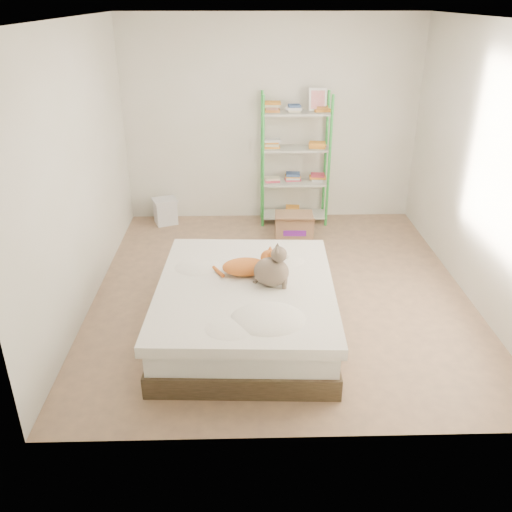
{
  "coord_description": "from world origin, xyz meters",
  "views": [
    {
      "loc": [
        -0.39,
        -4.93,
        2.78
      ],
      "look_at": [
        -0.27,
        -0.48,
        0.62
      ],
      "focal_mm": 38.0,
      "sensor_mm": 36.0,
      "label": 1
    }
  ],
  "objects_px": {
    "bed": "(246,308)",
    "shelf_unit": "(295,158)",
    "cardboard_box": "(294,227)",
    "grey_cat": "(271,266)",
    "white_bin": "(165,211)",
    "orange_cat": "(245,265)"
  },
  "relations": [
    {
      "from": "bed",
      "to": "white_bin",
      "type": "height_order",
      "value": "bed"
    },
    {
      "from": "shelf_unit",
      "to": "cardboard_box",
      "type": "xyz_separation_m",
      "value": [
        -0.05,
        -0.59,
        -0.71
      ]
    },
    {
      "from": "shelf_unit",
      "to": "white_bin",
      "type": "bearing_deg",
      "value": -178.96
    },
    {
      "from": "bed",
      "to": "shelf_unit",
      "type": "xyz_separation_m",
      "value": [
        0.67,
        2.66,
        0.63
      ]
    },
    {
      "from": "bed",
      "to": "grey_cat",
      "type": "relative_size",
      "value": 5.3
    },
    {
      "from": "orange_cat",
      "to": "cardboard_box",
      "type": "xyz_separation_m",
      "value": [
        0.62,
        1.88,
        -0.42
      ]
    },
    {
      "from": "grey_cat",
      "to": "cardboard_box",
      "type": "bearing_deg",
      "value": -0.97
    },
    {
      "from": "cardboard_box",
      "to": "white_bin",
      "type": "height_order",
      "value": "cardboard_box"
    },
    {
      "from": "bed",
      "to": "orange_cat",
      "type": "height_order",
      "value": "orange_cat"
    },
    {
      "from": "bed",
      "to": "grey_cat",
      "type": "xyz_separation_m",
      "value": [
        0.22,
        -0.02,
        0.43
      ]
    },
    {
      "from": "orange_cat",
      "to": "white_bin",
      "type": "distance_m",
      "value": 2.69
    },
    {
      "from": "orange_cat",
      "to": "shelf_unit",
      "type": "distance_m",
      "value": 2.58
    },
    {
      "from": "shelf_unit",
      "to": "orange_cat",
      "type": "bearing_deg",
      "value": -105.21
    },
    {
      "from": "cardboard_box",
      "to": "white_bin",
      "type": "xyz_separation_m",
      "value": [
        -1.67,
        0.56,
        0.01
      ]
    },
    {
      "from": "cardboard_box",
      "to": "grey_cat",
      "type": "bearing_deg",
      "value": -98.93
    },
    {
      "from": "bed",
      "to": "shelf_unit",
      "type": "distance_m",
      "value": 2.81
    },
    {
      "from": "grey_cat",
      "to": "shelf_unit",
      "type": "distance_m",
      "value": 2.72
    },
    {
      "from": "shelf_unit",
      "to": "white_bin",
      "type": "distance_m",
      "value": 1.86
    },
    {
      "from": "bed",
      "to": "cardboard_box",
      "type": "bearing_deg",
      "value": 75.77
    },
    {
      "from": "orange_cat",
      "to": "shelf_unit",
      "type": "bearing_deg",
      "value": 73.32
    },
    {
      "from": "cardboard_box",
      "to": "white_bin",
      "type": "distance_m",
      "value": 1.76
    },
    {
      "from": "grey_cat",
      "to": "cardboard_box",
      "type": "relative_size",
      "value": 0.79
    }
  ]
}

